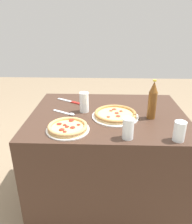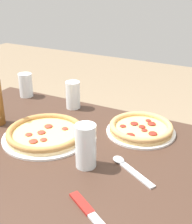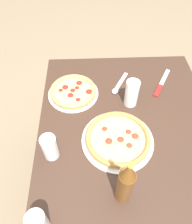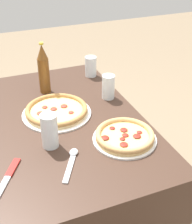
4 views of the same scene
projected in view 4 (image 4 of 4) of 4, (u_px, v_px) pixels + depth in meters
table at (53, 185)px, 1.61m from camera, size 1.11×0.85×0.78m
pizza_margherita at (57, 111)px, 1.45m from camera, size 0.32×0.32×0.04m
pizza_salami at (125, 136)px, 1.28m from camera, size 0.27×0.27×0.04m
glass_iced_tea at (50, 133)px, 1.23m from camera, size 0.07×0.07×0.15m
glass_mango_juice at (91, 67)px, 1.80m from camera, size 0.07×0.07×0.12m
glass_red_wine at (108, 88)px, 1.57m from camera, size 0.06×0.06×0.12m
beer_bottle at (44, 69)px, 1.59m from camera, size 0.06×0.06×0.27m
knife at (7, 179)px, 1.09m from camera, size 0.22×0.14×0.01m
spoon at (72, 159)px, 1.18m from camera, size 0.18×0.12×0.02m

